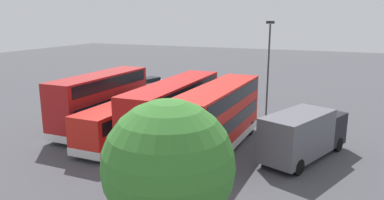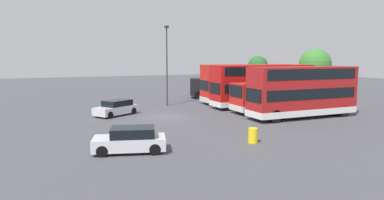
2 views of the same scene
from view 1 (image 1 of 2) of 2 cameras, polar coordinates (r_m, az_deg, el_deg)
The scene contains 11 objects.
ground_plane at distance 38.45m, azimuth 2.53°, elevation -0.74°, with size 140.00×140.00×0.00m, color #47474C.
bus_double_decker_near_end at distance 24.96m, azimuth 4.21°, elevation -2.57°, with size 2.91×11.39×4.55m.
bus_double_decker_second at distance 26.47m, azimuth -2.79°, elevation -1.64°, with size 2.73×12.02×4.55m.
bus_single_deck_third at distance 28.17m, azimuth -9.43°, elevation -2.64°, with size 2.70×11.56×2.95m.
bus_double_decker_fourth at distance 30.87m, azimuth -14.17°, elevation 0.10°, with size 2.70×10.45×4.55m.
box_truck_blue at distance 24.73m, azimuth 17.24°, elevation -5.08°, with size 5.12×7.89×3.20m.
car_hatchback_silver at distance 47.52m, azimuth -6.57°, elevation 2.70°, with size 2.84×4.38×1.43m.
car_small_green at distance 41.18m, azimuth 7.78°, elevation 1.07°, with size 3.69×4.44×1.43m.
lamp_post_tall at distance 33.27m, azimuth 12.00°, elevation 5.74°, with size 0.70×0.30×8.79m.
waste_bin_yellow at distance 41.88m, azimuth -12.91°, elevation 0.75°, with size 0.60×0.60×0.95m, color yellow.
tree_leftmost at distance 12.13m, azimuth -3.74°, elevation -10.30°, with size 4.44×4.44×6.58m.
Camera 1 is at (-13.07, 34.99, 9.14)m, focal length 33.73 mm.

